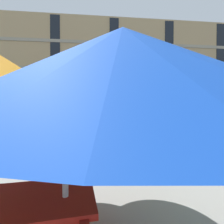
{
  "coord_description": "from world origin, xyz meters",
  "views": [
    {
      "loc": [
        1.22,
        -10.67,
        1.65
      ],
      "look_at": [
        2.62,
        3.2,
        1.4
      ],
      "focal_mm": 26.17,
      "sensor_mm": 36.0,
      "label": 1
    }
  ],
  "objects": [
    {
      "name": "pickup_blue",
      "position": [
        2.22,
        3.7,
        1.03
      ],
      "size": [
        5.1,
        2.12,
        2.2
      ],
      "color": "navy",
      "rests_on": "ground"
    },
    {
      "name": "ground_plane",
      "position": [
        0.0,
        0.0,
        0.0
      ],
      "size": [
        120.0,
        120.0,
        0.0
      ],
      "primitive_type": "plane",
      "color": "#2D3033"
    },
    {
      "name": "sidewalk_far",
      "position": [
        0.0,
        6.8,
        0.06
      ],
      "size": [
        56.0,
        3.6,
        0.12
      ],
      "primitive_type": "cube",
      "color": "#B2ADA3",
      "rests_on": "ground"
    },
    {
      "name": "sedan_red",
      "position": [
        -3.34,
        3.7,
        0.95
      ],
      "size": [
        4.4,
        1.98,
        1.78
      ],
      "color": "#B21E19",
      "rests_on": "ground"
    },
    {
      "name": "patio_umbrella",
      "position": [
        0.92,
        -9.0,
        1.86
      ],
      "size": [
        3.41,
        3.17,
        2.18
      ],
      "color": "silver",
      "rests_on": "ground"
    },
    {
      "name": "sedan_silver",
      "position": [
        8.72,
        3.7,
        0.95
      ],
      "size": [
        4.4,
        1.98,
        1.78
      ],
      "color": "#A8AAB2",
      "rests_on": "ground"
    },
    {
      "name": "apartment_building",
      "position": [
        -0.0,
        14.99,
        6.4
      ],
      "size": [
        41.45,
        12.08,
        12.8
      ],
      "color": "tan",
      "rests_on": "ground"
    },
    {
      "name": "street_tree_left",
      "position": [
        -7.27,
        6.92,
        3.12
      ],
      "size": [
        3.13,
        2.94,
        4.51
      ],
      "color": "#4C3823",
      "rests_on": "ground"
    }
  ]
}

